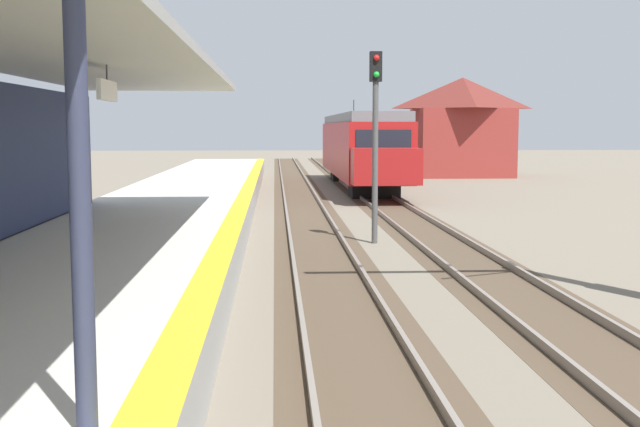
% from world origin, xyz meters
% --- Properties ---
extents(station_platform, '(5.00, 80.00, 0.91)m').
position_xyz_m(station_platform, '(-2.50, 16.00, 0.45)').
color(station_platform, '#B7B5AD').
rests_on(station_platform, ground).
extents(track_pair_nearest_platform, '(2.34, 120.00, 0.16)m').
position_xyz_m(track_pair_nearest_platform, '(1.90, 20.00, 0.05)').
color(track_pair_nearest_platform, '#4C3D2D').
rests_on(track_pair_nearest_platform, ground).
extents(track_pair_middle, '(2.34, 120.00, 0.16)m').
position_xyz_m(track_pair_middle, '(5.30, 20.00, 0.05)').
color(track_pair_middle, '#4C3D2D').
rests_on(track_pair_middle, ground).
extents(approaching_train, '(2.93, 19.60, 4.76)m').
position_xyz_m(approaching_train, '(5.30, 39.42, 2.18)').
color(approaching_train, maroon).
rests_on(approaching_train, ground).
extents(rail_signal_post, '(0.32, 0.34, 5.20)m').
position_xyz_m(rail_signal_post, '(3.49, 19.29, 3.19)').
color(rail_signal_post, '#4C4C4C').
rests_on(rail_signal_post, ground).
extents(distant_trackside_house, '(6.60, 5.28, 6.40)m').
position_xyz_m(distant_trackside_house, '(12.94, 49.06, 3.34)').
color(distant_trackside_house, maroon).
rests_on(distant_trackside_house, ground).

